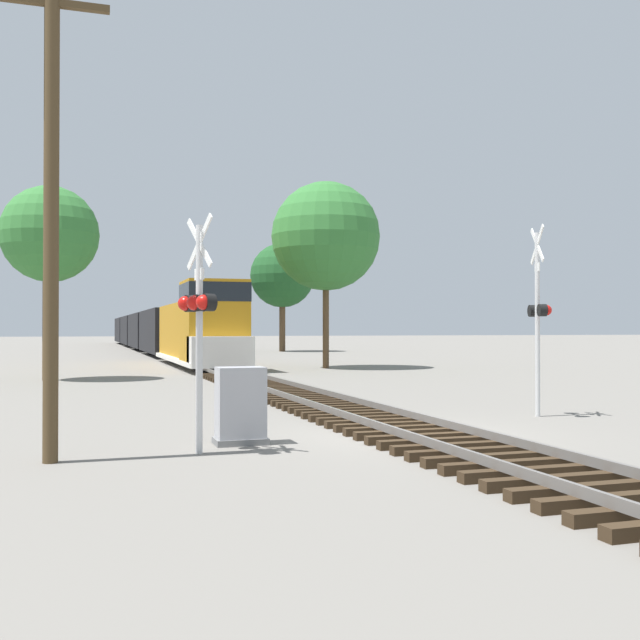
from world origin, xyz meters
name	(u,v)px	position (x,y,z in m)	size (l,w,h in m)	color
ground_plane	(410,435)	(0.00, 0.00, 0.00)	(400.00, 400.00, 0.00)	slate
rail_track_bed	(410,429)	(0.00, 0.00, 0.14)	(2.60, 160.00, 0.31)	#382819
freight_train	(149,331)	(0.00, 60.46, 1.92)	(3.03, 81.82, 4.54)	#B77A14
crossing_signal_near	(198,312)	(-4.41, -0.88, 2.45)	(0.57, 1.01, 4.11)	silver
crossing_signal_far	(538,313)	(4.38, 2.02, 2.55)	(0.54, 1.01, 4.68)	silver
relay_cabinet	(241,406)	(-3.49, -0.06, 0.71)	(0.97, 0.65, 1.44)	slate
utility_pole	(51,202)	(-6.79, -1.04, 4.19)	(1.80, 0.24, 8.03)	#4C3A23
tree_far_right	(50,236)	(-7.57, 19.36, 6.03)	(4.03, 4.03, 8.13)	brown
tree_mid_background	(326,237)	(6.39, 24.77, 7.17)	(5.93, 5.93, 10.15)	brown
tree_deep_background	(282,276)	(11.81, 54.30, 7.15)	(6.06, 6.06, 10.21)	brown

